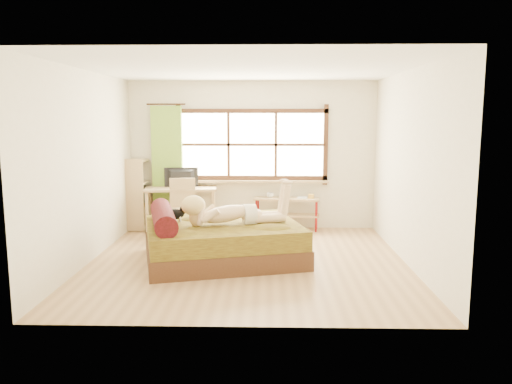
{
  "coord_description": "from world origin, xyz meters",
  "views": [
    {
      "loc": [
        0.29,
        -6.91,
        2.05
      ],
      "look_at": [
        0.12,
        0.2,
        0.98
      ],
      "focal_mm": 35.0,
      "sensor_mm": 36.0,
      "label": 1
    }
  ],
  "objects_px": {
    "chair": "(183,204)",
    "pipe_shelf": "(287,206)",
    "woman": "(233,202)",
    "desk": "(181,193)",
    "bed": "(219,240)",
    "kitten": "(174,213)",
    "bookshelf": "(139,193)"
  },
  "relations": [
    {
      "from": "kitten",
      "to": "desk",
      "type": "distance_m",
      "value": 1.77
    },
    {
      "from": "bed",
      "to": "chair",
      "type": "xyz_separation_m",
      "value": [
        -0.79,
        1.51,
        0.26
      ]
    },
    {
      "from": "chair",
      "to": "pipe_shelf",
      "type": "xyz_separation_m",
      "value": [
        1.84,
        0.48,
        -0.12
      ]
    },
    {
      "from": "bed",
      "to": "desk",
      "type": "height_order",
      "value": "bed"
    },
    {
      "from": "woman",
      "to": "desk",
      "type": "bearing_deg",
      "value": 104.52
    },
    {
      "from": "kitten",
      "to": "chair",
      "type": "relative_size",
      "value": 0.33
    },
    {
      "from": "desk",
      "to": "bed",
      "type": "bearing_deg",
      "value": -72.01
    },
    {
      "from": "bookshelf",
      "to": "pipe_shelf",
      "type": "bearing_deg",
      "value": 1.55
    },
    {
      "from": "bed",
      "to": "bookshelf",
      "type": "height_order",
      "value": "bookshelf"
    },
    {
      "from": "kitten",
      "to": "bookshelf",
      "type": "relative_size",
      "value": 0.25
    },
    {
      "from": "kitten",
      "to": "desk",
      "type": "bearing_deg",
      "value": 81.77
    },
    {
      "from": "bed",
      "to": "kitten",
      "type": "xyz_separation_m",
      "value": [
        -0.67,
        0.11,
        0.38
      ]
    },
    {
      "from": "pipe_shelf",
      "to": "bookshelf",
      "type": "bearing_deg",
      "value": -173.1
    },
    {
      "from": "woman",
      "to": "bookshelf",
      "type": "xyz_separation_m",
      "value": [
        -1.88,
        2.05,
        -0.2
      ]
    },
    {
      "from": "desk",
      "to": "chair",
      "type": "height_order",
      "value": "chair"
    },
    {
      "from": "chair",
      "to": "bookshelf",
      "type": "distance_m",
      "value": 1.03
    },
    {
      "from": "pipe_shelf",
      "to": "bed",
      "type": "bearing_deg",
      "value": -110.33
    },
    {
      "from": "pipe_shelf",
      "to": "kitten",
      "type": "bearing_deg",
      "value": -125.0
    },
    {
      "from": "kitten",
      "to": "bookshelf",
      "type": "bearing_deg",
      "value": 102.86
    },
    {
      "from": "bed",
      "to": "woman",
      "type": "bearing_deg",
      "value": -25.14
    },
    {
      "from": "kitten",
      "to": "bookshelf",
      "type": "distance_m",
      "value": 2.15
    },
    {
      "from": "woman",
      "to": "chair",
      "type": "xyz_separation_m",
      "value": [
        -0.99,
        1.54,
        -0.31
      ]
    },
    {
      "from": "kitten",
      "to": "chair",
      "type": "distance_m",
      "value": 1.4
    },
    {
      "from": "woman",
      "to": "pipe_shelf",
      "type": "xyz_separation_m",
      "value": [
        0.85,
        2.02,
        -0.43
      ]
    },
    {
      "from": "pipe_shelf",
      "to": "bookshelf",
      "type": "xyz_separation_m",
      "value": [
        -2.73,
        0.03,
        0.23
      ]
    },
    {
      "from": "bookshelf",
      "to": "woman",
      "type": "bearing_deg",
      "value": -45.38
    },
    {
      "from": "pipe_shelf",
      "to": "bookshelf",
      "type": "distance_m",
      "value": 2.74
    },
    {
      "from": "kitten",
      "to": "bookshelf",
      "type": "height_order",
      "value": "bookshelf"
    },
    {
      "from": "kitten",
      "to": "pipe_shelf",
      "type": "xyz_separation_m",
      "value": [
        1.72,
        1.87,
        -0.24
      ]
    },
    {
      "from": "bed",
      "to": "pipe_shelf",
      "type": "bearing_deg",
      "value": 47.12
    },
    {
      "from": "woman",
      "to": "bookshelf",
      "type": "distance_m",
      "value": 2.79
    },
    {
      "from": "woman",
      "to": "kitten",
      "type": "distance_m",
      "value": 0.9
    }
  ]
}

